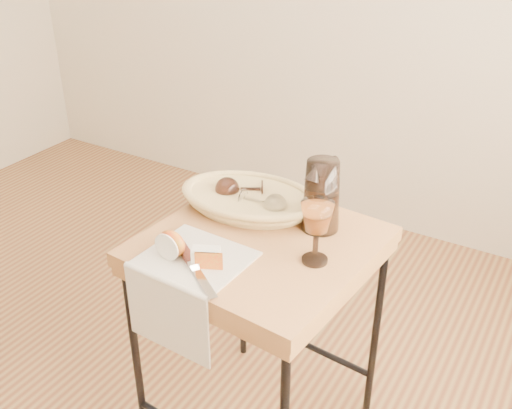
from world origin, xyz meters
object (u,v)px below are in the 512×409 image
Objects in this scene: side_table at (259,343)px; bread_basket at (249,201)px; goblet_lying_a at (242,189)px; table_knife at (195,267)px; tea_towel at (195,259)px; wine_goblet at (316,232)px; apple_half at (172,243)px; pitcher at (321,195)px; goblet_lying_b at (261,202)px.

side_table is 0.44m from bread_basket.
table_knife is at bearing 72.67° from goblet_lying_a.
tea_towel is at bearing -118.88° from side_table.
tea_towel is at bearing -150.30° from wine_goblet.
bread_basket reaches higher than side_table.
apple_half is 0.10m from table_knife.
side_table is 0.51m from pitcher.
goblet_lying_a is 0.49× the size of table_knife.
tea_towel is 0.06m from table_knife.
tea_towel is 0.33m from goblet_lying_a.
wine_goblet reaches higher than side_table.
bread_basket is 0.06m from goblet_lying_b.
bread_basket is (-0.12, 0.13, 0.40)m from side_table.
side_table is 0.45m from table_knife.
apple_half is (-0.33, -0.17, -0.04)m from wine_goblet.
goblet_lying_b is 0.27m from wine_goblet.
pitcher reaches higher than goblet_lying_b.
pitcher is at bearing 98.53° from table_knife.
pitcher reaches higher than table_knife.
pitcher reaches higher than bread_basket.
side_table is 9.16× the size of apple_half.
side_table is 3.01× the size of pitcher.
apple_half is (-0.04, -0.32, 0.02)m from bread_basket.
side_table is 6.48× the size of goblet_lying_b.
goblet_lying_b is at bearing -29.60° from bread_basket.
wine_goblet reaches higher than bread_basket.
side_table is 0.47m from goblet_lying_a.
wine_goblet is at bearing -32.52° from goblet_lying_b.
apple_half is at bearing 59.08° from goblet_lying_a.
goblet_lying_b reaches higher than side_table.
table_knife is (-0.18, -0.36, -0.09)m from pitcher.
wine_goblet is (0.06, -0.16, -0.02)m from pitcher.
goblet_lying_a is at bearing 152.82° from wine_goblet.
pitcher reaches higher than side_table.
goblet_lying_b is at bearing 118.58° from side_table.
goblet_lying_b is (0.03, 0.28, 0.04)m from tea_towel.
pitcher is 1.00× the size of table_knife.
pitcher is at bearing -5.51° from bread_basket.
table_knife is at bearing -140.40° from wine_goblet.
table_knife is at bearing -89.18° from bread_basket.
apple_half is (-0.00, -0.34, -0.01)m from goblet_lying_a.
goblet_lying_b reaches higher than table_knife.
wine_goblet reaches higher than apple_half.
goblet_lying_b is 0.19m from pitcher.
bread_basket is 0.04m from goblet_lying_a.
table_knife is (0.03, -0.04, 0.01)m from tea_towel.
apple_half is at bearing -158.39° from tea_towel.
bread_basket reaches higher than table_knife.
tea_towel is at bearing 160.50° from table_knife.
pitcher reaches higher than goblet_lying_a.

